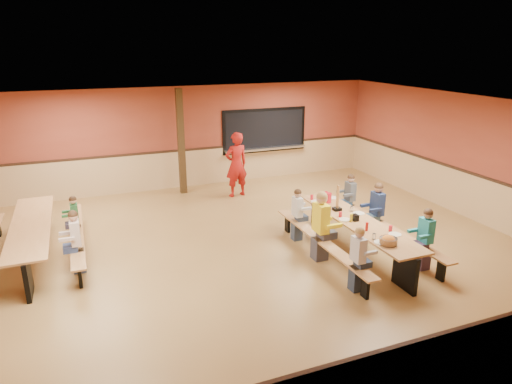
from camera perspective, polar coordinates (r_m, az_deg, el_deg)
name	(u,v)px	position (r m, az deg, el deg)	size (l,w,h in m)	color
ground	(241,252)	(9.64, -1.88, -7.54)	(12.00, 12.00, 0.00)	olive
room_envelope	(241,222)	(9.36, -1.93, -3.73)	(12.04, 10.04, 3.02)	brown
kitchen_pass_through	(265,132)	(14.50, 1.09, 7.48)	(2.78, 0.28, 1.38)	black
structural_post	(181,142)	(13.15, -9.35, 6.17)	(0.18, 0.18, 3.00)	#312210
cafeteria_table_main	(357,230)	(9.61, 12.46, -4.63)	(1.91, 3.70, 0.74)	#AF7945
cafeteria_table_second	(32,234)	(10.21, -26.19, -4.77)	(1.91, 3.70, 0.74)	#AF7945
seated_child_white_left	(358,260)	(8.20, 12.59, -8.26)	(0.36, 0.29, 1.18)	silver
seated_adult_yellow	(321,227)	(9.16, 8.07, -4.31)	(0.46, 0.38, 1.41)	yellow
seated_child_grey_left	(297,215)	(10.05, 5.16, -2.89)	(0.34, 0.28, 1.16)	silver
seated_child_teal_right	(425,240)	(9.31, 20.37, -5.60)	(0.37, 0.30, 1.22)	teal
seated_child_navy_right	(377,212)	(10.38, 14.85, -2.39)	(0.40, 0.33, 1.28)	navy
seated_child_char_right	(350,199)	(11.22, 11.63, -0.84)	(0.36, 0.29, 1.19)	#4D5257
seated_child_green_sec	(76,222)	(10.44, -21.62, -3.48)	(0.32, 0.26, 1.11)	#286233
seated_child_tan_sec	(76,242)	(9.26, -21.53, -5.85)	(0.38, 0.31, 1.22)	beige
standing_woman	(236,165)	(12.84, -2.48, 3.44)	(0.67, 0.44, 1.84)	#A01612
punch_pitcher	(328,198)	(10.40, 9.00, -0.73)	(0.16, 0.16, 0.22)	red
chip_bowl	(388,240)	(8.53, 16.22, -5.83)	(0.32, 0.32, 0.15)	orange
napkin_dispenser	(355,218)	(9.47, 12.30, -3.14)	(0.10, 0.14, 0.13)	black
condiment_mustard	(351,218)	(9.38, 11.80, -3.17)	(0.06, 0.06, 0.17)	yellow
condiment_ketchup	(367,227)	(9.01, 13.68, -4.22)	(0.06, 0.06, 0.17)	#B2140F
table_paddle	(337,204)	(9.94, 10.12, -1.52)	(0.16, 0.16, 0.56)	black
place_settings	(357,217)	(9.51, 12.57, -3.13)	(0.65, 3.30, 0.11)	beige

